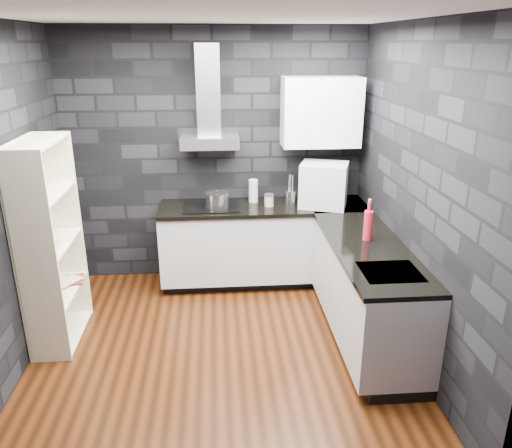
{
  "coord_description": "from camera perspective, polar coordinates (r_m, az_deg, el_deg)",
  "views": [
    {
      "loc": [
        0.01,
        -3.71,
        2.53
      ],
      "look_at": [
        0.35,
        0.45,
        1.0
      ],
      "focal_mm": 35.0,
      "sensor_mm": 36.0,
      "label": 1
    }
  ],
  "objects": [
    {
      "name": "red_bottle",
      "position": [
        4.43,
        12.67,
        -0.18
      ],
      "size": [
        0.08,
        0.08,
        0.26
      ],
      "primitive_type": "cylinder",
      "rotation": [
        0.0,
        0.0,
        -0.01
      ],
      "color": "red",
      "rests_on": "counter_right_top"
    },
    {
      "name": "book_red",
      "position": [
        4.89,
        -21.26,
        -4.96
      ],
      "size": [
        0.18,
        0.05,
        0.23
      ],
      "primitive_type": "imported",
      "rotation": [
        0.0,
        0.0,
        0.16
      ],
      "color": "maroon",
      "rests_on": "bookshelf"
    },
    {
      "name": "wall_front",
      "position": [
        2.4,
        -4.39,
        -9.41
      ],
      "size": [
        3.2,
        0.05,
        2.7
      ],
      "primitive_type": "cube",
      "color": "black",
      "rests_on": "ground"
    },
    {
      "name": "utensil_crock",
      "position": [
        5.33,
        3.92,
        3.05
      ],
      "size": [
        0.14,
        0.14,
        0.14
      ],
      "primitive_type": "cylinder",
      "rotation": [
        0.0,
        0.0,
        0.39
      ],
      "color": "#B9B8BD",
      "rests_on": "counter_back_top"
    },
    {
      "name": "hood_chimney",
      "position": [
        5.24,
        -5.49,
        14.98
      ],
      "size": [
        0.24,
        0.2,
        0.9
      ],
      "primitive_type": "cube",
      "color": "#BBBBC0",
      "rests_on": "hood_body"
    },
    {
      "name": "cooktop",
      "position": [
        5.27,
        -5.09,
        2.09
      ],
      "size": [
        0.58,
        0.5,
        0.01
      ],
      "primitive_type": "cube",
      "color": "black",
      "rests_on": "counter_back_top"
    },
    {
      "name": "book_second",
      "position": [
        4.88,
        -21.56,
        -4.75
      ],
      "size": [
        0.15,
        0.11,
        0.23
      ],
      "primitive_type": "imported",
      "rotation": [
        0.0,
        0.0,
        -0.6
      ],
      "color": "#B2B2B2",
      "rests_on": "bookshelf"
    },
    {
      "name": "wall_right",
      "position": [
        4.22,
        18.08,
        2.85
      ],
      "size": [
        0.05,
        3.2,
        2.7
      ],
      "primitive_type": "cube",
      "color": "black",
      "rests_on": "ground"
    },
    {
      "name": "counter_back_cab",
      "position": [
        5.44,
        0.85,
        -2.03
      ],
      "size": [
        2.2,
        0.6,
        0.76
      ],
      "primitive_type": "cube",
      "color": "silver",
      "rests_on": "ground"
    },
    {
      "name": "counter_corner_top",
      "position": [
        5.43,
        9.31,
        2.16
      ],
      "size": [
        0.62,
        0.62,
        0.04
      ],
      "primitive_type": "cube",
      "color": "black",
      "rests_on": "counter_right_cab"
    },
    {
      "name": "ground",
      "position": [
        4.49,
        -4.11,
        -14.21
      ],
      "size": [
        3.2,
        3.2,
        0.0
      ],
      "primitive_type": "plane",
      "color": "#3E1C0A"
    },
    {
      "name": "toekick_right",
      "position": [
        4.74,
        12.65,
        -11.99
      ],
      "size": [
        0.5,
        1.78,
        0.1
      ],
      "primitive_type": "cube",
      "color": "black",
      "rests_on": "ground"
    },
    {
      "name": "hood_body",
      "position": [
        5.24,
        -5.31,
        9.35
      ],
      "size": [
        0.6,
        0.34,
        0.12
      ],
      "primitive_type": "cube",
      "color": "#BBBBC0",
      "rests_on": "wall_back"
    },
    {
      "name": "fruit_bowl",
      "position": [
        4.53,
        -22.74,
        -2.11
      ],
      "size": [
        0.28,
        0.28,
        0.06
      ],
      "primitive_type": "imported",
      "rotation": [
        0.0,
        0.0,
        0.25
      ],
      "color": "white",
      "rests_on": "bookshelf"
    },
    {
      "name": "toekick_back",
      "position": [
        5.65,
        0.79,
        -5.92
      ],
      "size": [
        2.18,
        0.5,
        0.1
      ],
      "primitive_type": "cube",
      "color": "black",
      "rests_on": "ground"
    },
    {
      "name": "glass_vase",
      "position": [
        5.37,
        -0.31,
        3.82
      ],
      "size": [
        0.13,
        0.13,
        0.24
      ],
      "primitive_type": "cylinder",
      "rotation": [
        0.0,
        0.0,
        -0.4
      ],
      "color": "silver",
      "rests_on": "counter_back_top"
    },
    {
      "name": "wall_left",
      "position": [
        4.23,
        -27.21,
        1.62
      ],
      "size": [
        0.05,
        3.2,
        2.7
      ],
      "primitive_type": "cube",
      "color": "black",
      "rests_on": "ground"
    },
    {
      "name": "upper_cabinet",
      "position": [
        5.3,
        7.43,
        12.57
      ],
      "size": [
        0.8,
        0.35,
        0.7
      ],
      "primitive_type": "cube",
      "color": "white",
      "rests_on": "wall_back"
    },
    {
      "name": "counter_right_top",
      "position": [
        4.35,
        12.84,
        -2.72
      ],
      "size": [
        0.62,
        1.8,
        0.04
      ],
      "primitive_type": "cube",
      "color": "black",
      "rests_on": "counter_right_cab"
    },
    {
      "name": "storage_jar",
      "position": [
        5.25,
        1.49,
        2.66
      ],
      "size": [
        0.11,
        0.11,
        0.12
      ],
      "primitive_type": "cylinder",
      "rotation": [
        0.0,
        0.0,
        0.25
      ],
      "color": "tan",
      "rests_on": "counter_back_top"
    },
    {
      "name": "wall_back",
      "position": [
        5.47,
        -4.7,
        7.58
      ],
      "size": [
        3.2,
        0.05,
        2.7
      ],
      "primitive_type": "cube",
      "color": "black",
      "rests_on": "ground"
    },
    {
      "name": "pot",
      "position": [
        5.19,
        -4.46,
        2.69
      ],
      "size": [
        0.25,
        0.25,
        0.14
      ],
      "primitive_type": "cylinder",
      "rotation": [
        0.0,
        0.0,
        -0.05
      ],
      "color": "#B9B8BD",
      "rests_on": "cooktop"
    },
    {
      "name": "sink_rim",
      "position": [
        3.91,
        15.11,
        -5.34
      ],
      "size": [
        0.44,
        0.4,
        0.01
      ],
      "primitive_type": "cube",
      "color": "#BBBBC0",
      "rests_on": "counter_right_top"
    },
    {
      "name": "appliance_garage",
      "position": [
        5.24,
        7.74,
        4.38
      ],
      "size": [
        0.56,
        0.5,
        0.47
      ],
      "primitive_type": "cube",
      "rotation": [
        0.0,
        0.0,
        -0.33
      ],
      "color": "silver",
      "rests_on": "counter_back_top"
    },
    {
      "name": "counter_back_top",
      "position": [
        5.29,
        0.88,
        1.94
      ],
      "size": [
        2.2,
        0.62,
        0.04
      ],
      "primitive_type": "cube",
      "color": "black",
      "rests_on": "counter_back_cab"
    },
    {
      "name": "counter_right_cab",
      "position": [
        4.52,
        12.57,
        -7.4
      ],
      "size": [
        0.6,
        1.8,
        0.76
      ],
      "primitive_type": "cube",
      "color": "silver",
      "rests_on": "ground"
    },
    {
      "name": "ceiling",
      "position": [
        3.72,
        -5.23,
        22.66
      ],
      "size": [
        3.2,
        3.2,
        0.0
      ],
      "primitive_type": "plane",
      "rotation": [
        3.14,
        0.0,
        0.0
      ],
      "color": "white"
    },
    {
      "name": "bookshelf",
      "position": [
        4.61,
        -22.43,
        -2.21
      ],
      "size": [
        0.41,
        0.83,
        1.8
      ],
      "primitive_type": "cube",
      "rotation": [
        0.0,
        0.0,
        -0.08
      ],
      "color": "beige",
      "rests_on": "ground"
    }
  ]
}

